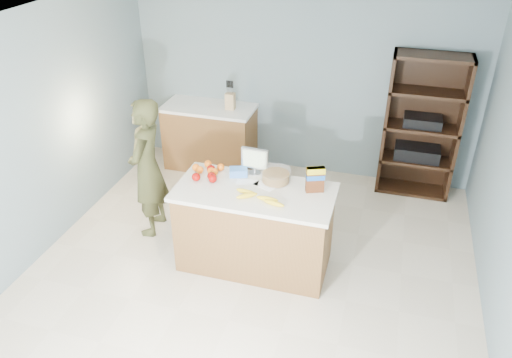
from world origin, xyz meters
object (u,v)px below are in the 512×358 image
(shelving_unit, at_px, (421,128))
(person, at_px, (147,168))
(cereal_box, at_px, (315,178))
(tv, at_px, (255,160))
(counter_peninsula, at_px, (255,231))

(shelving_unit, distance_m, person, 3.35)
(person, bearing_deg, cereal_box, 80.29)
(shelving_unit, bearing_deg, cereal_box, -117.46)
(tv, height_order, cereal_box, tv)
(shelving_unit, distance_m, cereal_box, 2.15)
(shelving_unit, height_order, tv, shelving_unit)
(tv, distance_m, cereal_box, 0.68)
(person, relative_size, tv, 5.64)
(tv, relative_size, cereal_box, 1.08)
(counter_peninsula, relative_size, tv, 5.53)
(counter_peninsula, xyz_separation_m, cereal_box, (0.56, 0.14, 0.64))
(person, xyz_separation_m, cereal_box, (1.86, -0.13, 0.26))
(counter_peninsula, height_order, shelving_unit, shelving_unit)
(tv, bearing_deg, shelving_unit, 46.45)
(counter_peninsula, bearing_deg, cereal_box, 14.44)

